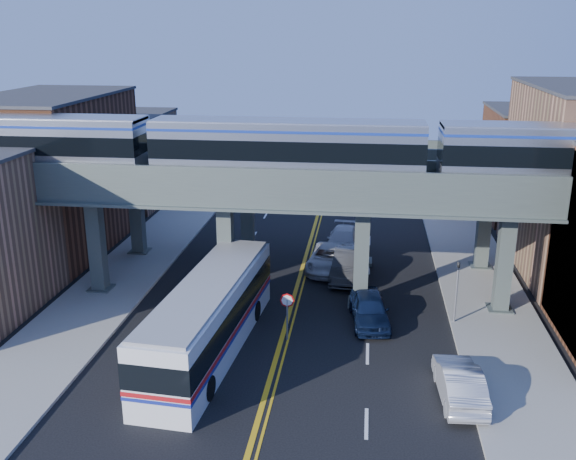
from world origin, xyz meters
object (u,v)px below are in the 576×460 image
Objects in this scene: traffic_signal at (457,285)px; car_lane_a at (370,309)px; stop_sign at (287,309)px; car_lane_c at (329,258)px; transit_train at (287,148)px; car_parked_curb at (459,382)px; transit_bus at (209,317)px; car_lane_b at (349,265)px; car_lane_d at (343,240)px.

traffic_signal reaches higher than car_lane_a.
car_lane_c is at bearing 81.90° from stop_sign.
car_parked_curb is (8.83, -9.58, -8.45)m from transit_train.
traffic_signal is 0.29× the size of transit_bus.
traffic_signal reaches higher than car_lane_c.
car_lane_b is 2.00m from car_lane_c.
stop_sign is at bearing -102.93° from car_lane_b.
stop_sign is 9.41m from traffic_signal.
car_lane_a is at bearing -26.17° from transit_train.
traffic_signal is at bearing -40.81° from car_lane_b.
traffic_signal is 0.75× the size of car_lane_d.
transit_train reaches higher than car_parked_curb.
traffic_signal is 0.84× the size of car_lane_a.
stop_sign reaches higher than car_lane_a.
car_lane_c is at bearing -18.70° from transit_bus.
car_lane_a is 8.19m from car_parked_curb.
car_lane_d is (2.90, 9.53, -8.46)m from transit_train.
car_lane_c is 1.02× the size of car_lane_d.
car_parked_curb is (3.94, -7.18, -0.03)m from car_lane_a.
transit_bus is (-3.10, -6.60, -7.44)m from transit_train.
transit_bus is 2.84× the size of car_parked_curb.
stop_sign reaches higher than car_lane_c.
car_lane_b is 1.13× the size of car_parked_curb.
car_parked_curb is (-0.70, -7.58, -1.49)m from traffic_signal.
car_lane_a is 0.89× the size of car_lane_b.
transit_train is at bearing -103.07° from car_lane_d.
car_parked_curb is at bearing -68.60° from car_lane_a.
transit_train is at bearing -20.57° from transit_bus.
transit_bus is 2.84× the size of car_lane_a.
car_parked_curb is (6.70, -15.13, 0.03)m from car_lane_c.
car_lane_d is (-0.63, 5.42, -0.11)m from car_lane_b.
car_lane_c is (1.50, 10.54, -0.98)m from stop_sign.
transit_train is 10.35m from car_lane_c.
car_lane_a is (4.89, -2.40, -8.42)m from transit_train.
traffic_signal is at bearing -56.23° from car_lane_d.
traffic_signal reaches higher than transit_bus.
car_lane_a is 0.88× the size of car_lane_c.
traffic_signal is at bearing -11.85° from transit_train.
car_lane_b is 14.69m from car_parked_curb.
car_lane_a is (4.26, 2.60, -0.92)m from stop_sign.
transit_train is 8.40× the size of car_lane_c.
transit_train is 8.56× the size of car_lane_d.
transit_bus reaches higher than car_parked_curb.
car_lane_b is at bearing -27.14° from transit_bus.
traffic_signal is at bearing -65.39° from transit_bus.
car_parked_curb is at bearing -47.34° from transit_train.
transit_train is at bearing 97.20° from stop_sign.
stop_sign is at bearing -161.37° from traffic_signal.
stop_sign reaches higher than car_lane_b.
transit_train is 8.49× the size of car_lane_b.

